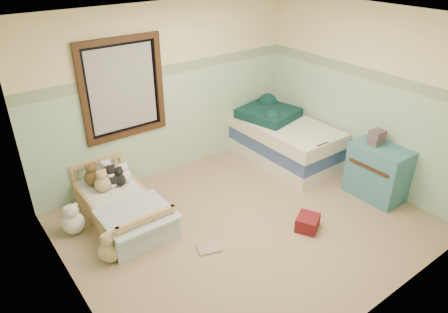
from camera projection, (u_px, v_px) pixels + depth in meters
floor at (246, 224)px, 5.26m from camera, size 4.20×3.60×0.02m
ceiling at (253, 19)px, 4.07m from camera, size 4.20×3.60×0.02m
wall_back at (169, 92)px, 5.93m from camera, size 4.20×0.04×2.50m
wall_front at (389, 209)px, 3.40m from camera, size 4.20×0.04×2.50m
wall_left at (62, 196)px, 3.55m from camera, size 0.04×3.60×2.50m
wall_right at (364, 96)px, 5.78m from camera, size 0.04×3.60×2.50m
wainscot_mint at (171, 124)px, 6.16m from camera, size 4.20×0.01×1.50m
border_strip at (168, 70)px, 5.77m from camera, size 4.20×0.01×0.15m
window_frame at (123, 89)px, 5.44m from camera, size 1.16×0.06×1.36m
window_blinds at (123, 89)px, 5.45m from camera, size 0.92×0.01×1.12m
toddler_bed_frame at (122, 212)px, 5.31m from camera, size 0.75×1.50×0.19m
toddler_mattress at (121, 202)px, 5.24m from camera, size 0.69×1.44×0.12m
patchwork_quilt at (137, 214)px, 4.87m from camera, size 0.82×0.75×0.03m
plush_bed_brown at (93, 178)px, 5.43m from camera, size 0.22×0.22×0.22m
plush_bed_white at (107, 173)px, 5.54m from camera, size 0.21×0.21×0.21m
plush_bed_tan at (103, 184)px, 5.30m from camera, size 0.21×0.21×0.21m
plush_bed_dark at (120, 179)px, 5.43m from camera, size 0.18×0.18×0.18m
plush_floor_cream at (74, 223)px, 5.03m from camera, size 0.28×0.28×0.28m
plush_floor_tan at (110, 251)px, 4.60m from camera, size 0.26×0.26×0.26m
twin_bed_frame at (281, 153)px, 6.71m from camera, size 0.91×1.82×0.22m
twin_boxspring at (282, 141)px, 6.61m from camera, size 0.91×1.82×0.22m
twin_mattress at (283, 129)px, 6.51m from camera, size 0.95×1.85×0.22m
teal_blanket at (268, 113)px, 6.61m from camera, size 0.94×0.97×0.14m
dresser at (378, 172)px, 5.65m from camera, size 0.47×0.76×0.76m
book_stack at (377, 137)px, 5.50m from camera, size 0.20×0.16×0.20m
red_pillow at (308, 223)px, 5.12m from camera, size 0.38×0.36×0.18m
floor_book at (209, 248)px, 4.82m from camera, size 0.31×0.27×0.02m
extra_plush_0 at (111, 179)px, 5.40m from camera, size 0.21×0.21×0.21m
extra_plush_1 at (124, 176)px, 5.49m from camera, size 0.20×0.20×0.20m
extra_plush_2 at (98, 179)px, 5.45m from camera, size 0.15×0.15×0.15m
extra_plush_3 at (112, 182)px, 5.39m from camera, size 0.16×0.16×0.16m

